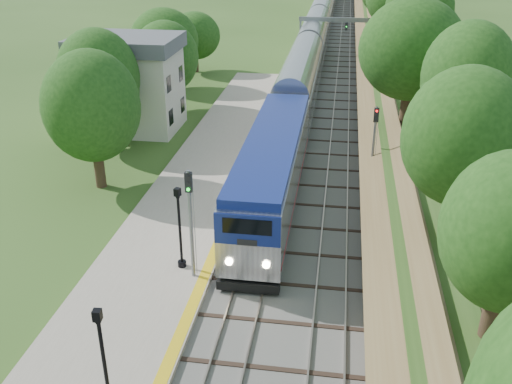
# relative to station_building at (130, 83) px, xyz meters

# --- Properties ---
(trackbed) EXTENTS (9.50, 170.00, 0.28)m
(trackbed) POSITION_rel_station_building_xyz_m (16.00, 30.00, -4.02)
(trackbed) COLOR #4C4944
(trackbed) RESTS_ON ground
(platform) EXTENTS (6.40, 68.00, 0.38)m
(platform) POSITION_rel_station_building_xyz_m (8.80, -14.00, -3.90)
(platform) COLOR gray
(platform) RESTS_ON ground
(yellow_stripe) EXTENTS (0.55, 68.00, 0.01)m
(yellow_stripe) POSITION_rel_station_building_xyz_m (11.65, -14.00, -3.70)
(yellow_stripe) COLOR gold
(yellow_stripe) RESTS_ON platform
(embankment) EXTENTS (10.64, 170.00, 11.70)m
(embankment) POSITION_rel_station_building_xyz_m (24.35, 30.00, -2.14)
(embankment) COLOR brown
(embankment) RESTS_ON ground
(station_building) EXTENTS (8.60, 6.60, 8.00)m
(station_building) POSITION_rel_station_building_xyz_m (0.00, 0.00, 0.00)
(station_building) COLOR beige
(station_building) RESTS_ON ground
(signal_gantry) EXTENTS (8.40, 0.38, 6.20)m
(signal_gantry) POSITION_rel_station_building_xyz_m (16.47, 24.99, 0.73)
(signal_gantry) COLOR slate
(signal_gantry) RESTS_ON ground
(trees_behind_platform) EXTENTS (7.82, 53.32, 7.21)m
(trees_behind_platform) POSITION_rel_station_building_xyz_m (2.83, -9.33, 0.44)
(trees_behind_platform) COLOR #332316
(trees_behind_platform) RESTS_ON ground
(train) EXTENTS (3.17, 148.68, 4.66)m
(train) POSITION_rel_station_building_xyz_m (14.00, 50.08, -1.72)
(train) COLOR black
(train) RESTS_ON trackbed
(lamppost_mid) EXTENTS (0.45, 0.45, 4.52)m
(lamppost_mid) POSITION_rel_station_building_xyz_m (10.31, -31.30, -1.69)
(lamppost_mid) COLOR black
(lamppost_mid) RESTS_ON platform
(lamppost_far) EXTENTS (0.44, 0.44, 4.45)m
(lamppost_far) POSITION_rel_station_building_xyz_m (10.29, -21.53, -1.72)
(lamppost_far) COLOR black
(lamppost_far) RESTS_ON platform
(signal_platform) EXTENTS (0.34, 0.27, 5.77)m
(signal_platform) POSITION_rel_station_building_xyz_m (11.10, -22.27, -0.16)
(signal_platform) COLOR slate
(signal_platform) RESTS_ON platform
(signal_farside) EXTENTS (0.31, 0.25, 5.73)m
(signal_farside) POSITION_rel_station_building_xyz_m (20.20, -9.75, -0.47)
(signal_farside) COLOR slate
(signal_farside) RESTS_ON ground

